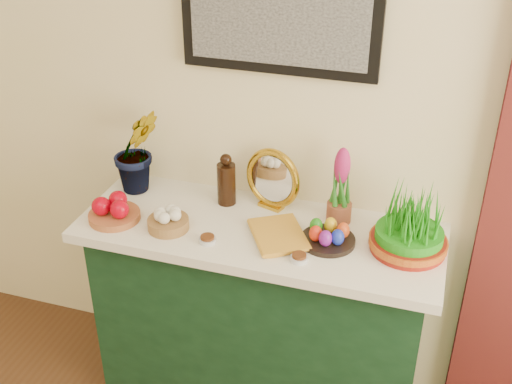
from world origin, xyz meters
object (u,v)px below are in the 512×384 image
hyacinth_green (136,137)px  wheatgrass_sabzeh (410,226)px  book (254,238)px  mirror (272,179)px  sideboard (260,319)px

hyacinth_green → wheatgrass_sabzeh: bearing=-48.4°
hyacinth_green → book: (0.58, -0.23, -0.22)m
book → wheatgrass_sabzeh: (0.55, 0.12, 0.08)m
book → mirror: bearing=61.0°
sideboard → mirror: bearing=89.8°
hyacinth_green → book: 0.66m
mirror → sideboard: bearing=-90.2°
sideboard → wheatgrass_sabzeh: (0.56, 0.01, 0.57)m
sideboard → book: 0.49m
mirror → wheatgrass_sabzeh: bearing=-15.2°
wheatgrass_sabzeh → mirror: bearing=164.8°
sideboard → mirror: mirror is taller
mirror → book: size_ratio=1.04×
mirror → book: (0.01, -0.27, -0.10)m
mirror → book: bearing=-87.9°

